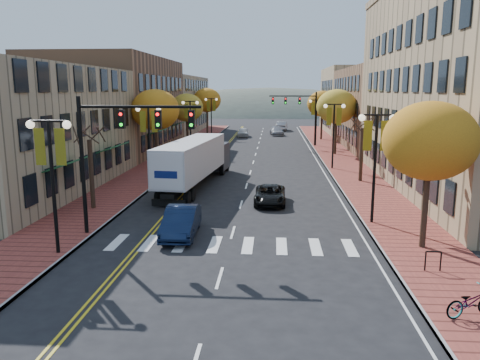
% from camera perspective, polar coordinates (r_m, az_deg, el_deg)
% --- Properties ---
extents(ground, '(200.00, 200.00, 0.00)m').
position_cam_1_polar(ground, '(20.72, -1.86, -9.70)').
color(ground, black).
rests_on(ground, ground).
extents(sidewalk_left, '(4.00, 85.00, 0.15)m').
position_cam_1_polar(sidewalk_left, '(53.44, -7.85, 3.08)').
color(sidewalk_left, brown).
rests_on(sidewalk_left, ground).
extents(sidewalk_right, '(4.00, 85.00, 0.15)m').
position_cam_1_polar(sidewalk_right, '(52.74, 11.68, 2.85)').
color(sidewalk_right, brown).
rests_on(sidewalk_right, ground).
extents(building_left_near, '(12.00, 22.00, 9.00)m').
position_cam_1_polar(building_left_near, '(37.59, -26.47, 5.54)').
color(building_left_near, '#9E8966').
rests_on(building_left_near, ground).
extents(building_left_mid, '(12.00, 24.00, 11.00)m').
position_cam_1_polar(building_left_mid, '(58.50, -15.05, 8.82)').
color(building_left_mid, brown).
rests_on(building_left_mid, ground).
extents(building_left_far, '(12.00, 26.00, 9.50)m').
position_cam_1_polar(building_left_far, '(82.55, -9.32, 9.04)').
color(building_left_far, '#9E8966').
rests_on(building_left_far, ground).
extents(building_right_mid, '(15.00, 24.00, 10.00)m').
position_cam_1_polar(building_right_mid, '(63.49, 19.36, 8.27)').
color(building_right_mid, brown).
rests_on(building_right_mid, ground).
extents(building_right_far, '(15.00, 20.00, 11.00)m').
position_cam_1_polar(building_right_far, '(84.90, 15.52, 9.35)').
color(building_right_far, '#9E8966').
rests_on(building_right_far, ground).
extents(tree_left_a, '(0.28, 0.28, 4.20)m').
position_cam_1_polar(tree_left_a, '(29.87, -17.66, 0.69)').
color(tree_left_a, '#382619').
rests_on(tree_left_a, sidewalk_left).
extents(tree_left_b, '(4.48, 4.48, 7.21)m').
position_cam_1_polar(tree_left_b, '(44.71, -10.29, 8.40)').
color(tree_left_b, '#382619').
rests_on(tree_left_b, sidewalk_left).
extents(tree_left_c, '(4.16, 4.16, 6.69)m').
position_cam_1_polar(tree_left_c, '(60.34, -6.49, 8.75)').
color(tree_left_c, '#382619').
rests_on(tree_left_c, sidewalk_left).
extents(tree_left_d, '(4.61, 4.61, 7.42)m').
position_cam_1_polar(tree_left_d, '(78.08, -4.05, 9.68)').
color(tree_left_d, '#382619').
rests_on(tree_left_d, sidewalk_left).
extents(tree_right_a, '(4.16, 4.16, 6.69)m').
position_cam_1_polar(tree_right_a, '(22.49, 22.16, 4.40)').
color(tree_right_a, '#382619').
rests_on(tree_right_a, sidewalk_right).
extents(tree_right_b, '(0.28, 0.28, 4.20)m').
position_cam_1_polar(tree_right_b, '(38.25, 14.58, 3.01)').
color(tree_right_b, '#382619').
rests_on(tree_right_b, sidewalk_right).
extents(tree_right_c, '(4.48, 4.48, 7.21)m').
position_cam_1_polar(tree_right_c, '(53.76, 11.70, 8.75)').
color(tree_right_c, '#382619').
rests_on(tree_right_c, sidewalk_right).
extents(tree_right_d, '(4.35, 4.35, 7.00)m').
position_cam_1_polar(tree_right_d, '(69.65, 9.99, 9.14)').
color(tree_right_d, '#382619').
rests_on(tree_right_d, sidewalk_right).
extents(lamp_left_a, '(1.96, 0.36, 6.05)m').
position_cam_1_polar(lamp_left_a, '(21.73, -22.02, 2.18)').
color(lamp_left_a, black).
rests_on(lamp_left_a, ground).
extents(lamp_left_b, '(1.96, 0.36, 6.05)m').
position_cam_1_polar(lamp_left_b, '(36.67, -11.04, 6.04)').
color(lamp_left_b, black).
rests_on(lamp_left_b, ground).
extents(lamp_left_c, '(1.96, 0.36, 6.05)m').
position_cam_1_polar(lamp_left_c, '(54.21, -6.07, 7.71)').
color(lamp_left_c, black).
rests_on(lamp_left_c, ground).
extents(lamp_left_d, '(1.96, 0.36, 6.05)m').
position_cam_1_polar(lamp_left_d, '(71.98, -3.53, 8.54)').
color(lamp_left_d, black).
rests_on(lamp_left_d, ground).
extents(lamp_right_a, '(1.96, 0.36, 6.05)m').
position_cam_1_polar(lamp_right_a, '(26.03, 16.22, 3.87)').
color(lamp_right_a, black).
rests_on(lamp_right_a, ground).
extents(lamp_right_b, '(1.96, 0.36, 6.05)m').
position_cam_1_polar(lamp_right_b, '(43.72, 11.37, 6.79)').
color(lamp_right_b, black).
rests_on(lamp_right_b, ground).
extents(lamp_right_c, '(1.96, 0.36, 6.05)m').
position_cam_1_polar(lamp_right_c, '(61.59, 9.30, 8.01)').
color(lamp_right_c, black).
rests_on(lamp_right_c, ground).
extents(traffic_mast_near, '(6.10, 0.35, 7.00)m').
position_cam_1_polar(traffic_mast_near, '(23.64, -14.53, 4.82)').
color(traffic_mast_near, black).
rests_on(traffic_mast_near, ground).
extents(traffic_mast_far, '(6.10, 0.34, 7.00)m').
position_cam_1_polar(traffic_mast_far, '(61.42, 7.42, 8.65)').
color(traffic_mast_far, black).
rests_on(traffic_mast_far, ground).
extents(semi_truck, '(3.74, 14.74, 3.65)m').
position_cam_1_polar(semi_truck, '(35.74, -5.37, 2.58)').
color(semi_truck, black).
rests_on(semi_truck, ground).
extents(navy_sedan, '(1.72, 4.52, 1.47)m').
position_cam_1_polar(navy_sedan, '(23.95, -7.19, -5.06)').
color(navy_sedan, black).
rests_on(navy_sedan, ground).
extents(black_suv, '(2.03, 4.31, 1.19)m').
position_cam_1_polar(black_suv, '(30.43, 3.68, -1.81)').
color(black_suv, black).
rests_on(black_suv, ground).
extents(car_far_white, '(1.89, 4.34, 1.46)m').
position_cam_1_polar(car_far_white, '(73.80, 0.35, 5.85)').
color(car_far_white, silver).
rests_on(car_far_white, ground).
extents(car_far_silver, '(2.49, 4.91, 1.37)m').
position_cam_1_polar(car_far_silver, '(76.59, 4.49, 5.97)').
color(car_far_silver, '#939299').
rests_on(car_far_silver, ground).
extents(car_far_oncoming, '(2.23, 5.15, 1.65)m').
position_cam_1_polar(car_far_oncoming, '(85.32, 5.12, 6.56)').
color(car_far_oncoming, '#9A99A0').
rests_on(car_far_oncoming, ground).
extents(bicycle, '(1.98, 1.29, 0.98)m').
position_cam_1_polar(bicycle, '(17.11, 26.31, -13.18)').
color(bicycle, gray).
rests_on(bicycle, sidewalk_right).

